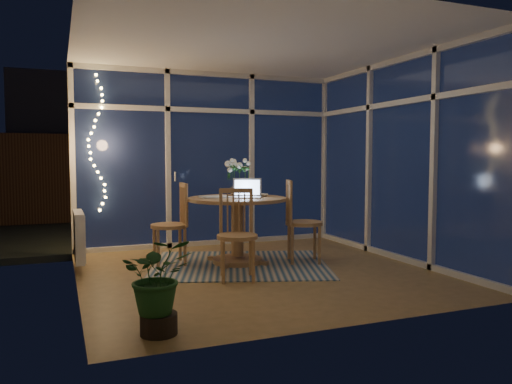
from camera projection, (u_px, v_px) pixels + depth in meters
The scene contains 25 objects.
floor at pixel (259, 272), 5.80m from camera, with size 4.00×4.00×0.00m, color olive.
ceiling at pixel (259, 44), 5.61m from camera, with size 4.00×4.00×0.00m, color white.
wall_back at pixel (210, 159), 7.56m from camera, with size 4.00×0.04×2.60m, color beige.
wall_front at pixel (357, 161), 3.85m from camera, with size 4.00×0.04×2.60m, color beige.
wall_left at pixel (74, 160), 4.97m from camera, with size 0.04×4.00×2.60m, color beige.
wall_right at pixel (403, 160), 6.44m from camera, with size 0.04×4.00×2.60m, color beige.
window_wall_back at pixel (211, 159), 7.52m from camera, with size 4.00×0.10×2.60m, color white.
window_wall_right at pixel (400, 160), 6.43m from camera, with size 0.10×4.00×2.60m, color white.
radiator at pixel (79, 236), 5.89m from camera, with size 0.10×0.70×0.58m, color white.
fairy_lights at pixel (96, 143), 6.82m from camera, with size 0.24×0.10×1.85m, color #FECD65, non-canonical shape.
garden_patio at pixel (193, 223), 10.62m from camera, with size 12.00×6.00×0.10m, color black.
garden_fence at pixel (164, 177), 10.83m from camera, with size 11.00×0.08×1.80m, color #361F13.
neighbour_roof at pixel (153, 125), 13.63m from camera, with size 7.00×3.00×2.20m, color #33353D.
garden_shrubs at pixel (143, 208), 8.62m from camera, with size 0.90×0.90×0.90m, color black.
rug at pixel (240, 265), 6.16m from camera, with size 2.13×1.70×0.01m, color #C2B59E.
dining_table at pixel (237, 231), 6.22m from camera, with size 1.22×1.22×0.83m, color #A86F4B.
chair_left at pixel (169, 224), 6.13m from camera, with size 0.48×0.48×1.03m, color #A86F4B.
chair_right at pixel (304, 221), 6.27m from camera, with size 0.49×0.49×1.06m, color #A86F4B.
chair_front at pixel (237, 234), 5.38m from camera, with size 0.46×0.46×1.00m, color #A86F4B.
laptop at pixel (247, 187), 6.13m from camera, with size 0.36×0.30×0.26m, color #B9B9BE, non-canonical shape.
flower_vase at pixel (238, 188), 6.40m from camera, with size 0.20×0.20×0.21m, color silver.
bowl at pixel (263, 195), 6.34m from camera, with size 0.15×0.15×0.04m, color white.
newspapers at pixel (216, 197), 6.20m from camera, with size 0.34×0.26×0.02m, color silver.
phone at pixel (248, 198), 6.06m from camera, with size 0.10×0.05×0.01m, color black.
potted_plant at pixel (158, 285), 3.72m from camera, with size 0.54×0.47×0.76m, color #1A4B1E.
Camera 1 is at (-2.15, -5.30, 1.33)m, focal length 35.00 mm.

